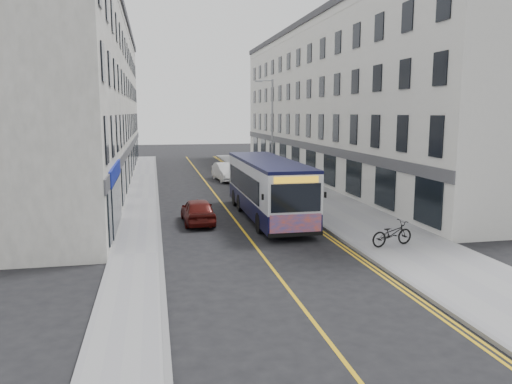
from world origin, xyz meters
name	(u,v)px	position (x,y,z in m)	size (l,w,h in m)	color
ground	(252,242)	(0.00, 0.00, 0.00)	(140.00, 140.00, 0.00)	black
pavement_east	(306,194)	(6.25, 12.00, 0.06)	(4.50, 64.00, 0.12)	gray
pavement_west	(142,199)	(-5.00, 12.00, 0.06)	(2.00, 64.00, 0.12)	gray
kerb_east	(275,195)	(4.00, 12.00, 0.07)	(0.18, 64.00, 0.13)	slate
kerb_west	(157,199)	(-4.00, 12.00, 0.07)	(0.18, 64.00, 0.13)	slate
road_centre_line	(218,197)	(0.00, 12.00, 0.00)	(0.12, 64.00, 0.01)	gold
road_dbl_yellow_inner	(269,196)	(3.55, 12.00, 0.00)	(0.10, 64.00, 0.01)	gold
road_dbl_yellow_outer	(272,196)	(3.75, 12.00, 0.00)	(0.10, 64.00, 0.01)	gold
terrace_east	(334,103)	(11.50, 21.00, 6.50)	(6.00, 46.00, 13.00)	silver
terrace_west	(90,102)	(-9.00, 21.00, 6.50)	(6.00, 46.00, 13.00)	silver
streetlamp	(271,131)	(4.17, 14.00, 4.38)	(1.32, 0.18, 8.00)	gray
city_bus	(268,186)	(1.81, 4.84, 1.74)	(2.56, 10.95, 3.18)	black
bicycle	(392,233)	(5.56, -2.20, 0.65)	(0.70, 2.00, 1.05)	black
pedestrian_near	(319,185)	(6.67, 10.45, 0.90)	(0.57, 0.37, 1.56)	olive
pedestrian_far	(296,175)	(6.58, 15.71, 0.92)	(0.77, 0.60, 1.59)	black
car_white	(226,172)	(1.80, 20.24, 0.75)	(1.58, 4.54, 1.50)	white
car_maroon	(198,211)	(-2.00, 4.30, 0.66)	(1.56, 3.89, 1.32)	#4E100D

